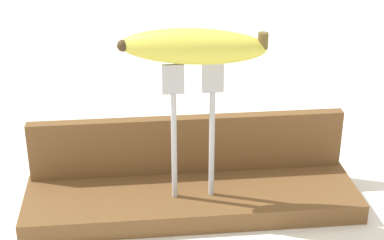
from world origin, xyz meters
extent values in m
plane|color=white|center=(0.00, 0.00, 0.00)|extent=(3.00, 3.00, 0.00)
cube|color=brown|center=(0.00, 0.00, 0.01)|extent=(0.43, 0.12, 0.03)
cube|color=brown|center=(0.00, 0.05, 0.07)|extent=(0.42, 0.02, 0.08)
cylinder|color=#B2B2B7|center=(-0.02, -0.01, 0.10)|extent=(0.01, 0.01, 0.14)
cube|color=#B2B2B7|center=(-0.02, -0.01, 0.18)|extent=(0.03, 0.01, 0.04)
cylinder|color=#B2B2B7|center=(0.02, -0.01, 0.10)|extent=(0.01, 0.01, 0.14)
cube|color=#B2B2B7|center=(0.02, -0.01, 0.18)|extent=(0.03, 0.01, 0.04)
ellipsoid|color=#DBD147|center=(0.00, -0.01, 0.22)|extent=(0.17, 0.07, 0.04)
cylinder|color=brown|center=(0.08, -0.03, 0.23)|extent=(0.01, 0.01, 0.02)
sphere|color=#3F2D19|center=(-0.08, 0.00, 0.22)|extent=(0.01, 0.01, 0.01)
camera|label=1|loc=(-0.07, -0.68, 0.44)|focal=58.11mm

